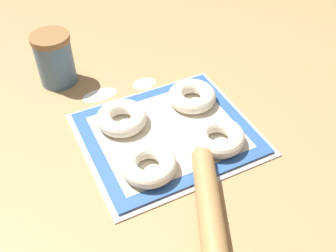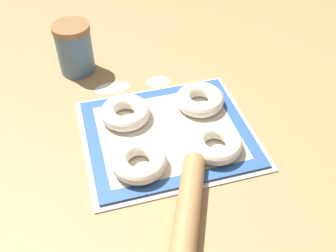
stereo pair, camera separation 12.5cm
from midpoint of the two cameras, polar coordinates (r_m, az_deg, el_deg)
The scene contains 11 objects.
ground_plane at distance 0.96m, azimuth 4.88°, elevation -1.90°, with size 2.80×2.80×0.00m, color #A87F51.
baking_tray at distance 0.96m, azimuth 3.72°, elevation -1.39°, with size 0.41×0.36×0.01m.
baking_mat at distance 0.96m, azimuth 3.73°, elevation -1.16°, with size 0.39×0.34×0.00m.
bagel_front_left at distance 0.86m, azimuth -0.10°, elevation -5.43°, with size 0.13×0.13×0.04m.
bagel_front_right at distance 0.92m, azimuth 10.80°, elevation -2.77°, with size 0.13×0.13×0.04m.
bagel_back_left at distance 0.98m, azimuth -2.62°, elevation 1.76°, with size 0.13×0.13×0.04m.
bagel_back_right at distance 1.03m, azimuth 8.14°, elevation 3.63°, with size 0.13×0.13×0.04m.
flour_canister at distance 1.15m, azimuth -10.38°, elevation 10.87°, with size 0.10×0.10×0.15m.
rolling_pin at distance 0.77m, azimuth 7.31°, elevation -15.20°, with size 0.21×0.43×0.05m.
flour_patch_near at distance 1.13m, azimuth 1.72°, elevation 6.34°, with size 0.07×0.05×0.00m.
flour_patch_far at distance 1.11m, azimuth -4.92°, elevation 5.41°, with size 0.10×0.05×0.00m.
Camera 2 is at (-0.20, -0.64, 0.68)m, focal length 42.00 mm.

